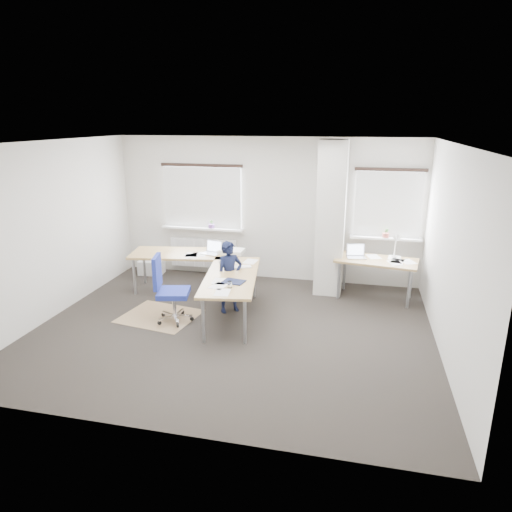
% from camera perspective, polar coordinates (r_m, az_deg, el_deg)
% --- Properties ---
extents(ground, '(6.00, 6.00, 0.00)m').
position_cam_1_polar(ground, '(7.14, -2.90, -9.09)').
color(ground, black).
rests_on(ground, ground).
extents(room_shell, '(6.04, 5.04, 2.82)m').
position_cam_1_polar(room_shell, '(6.96, -0.65, 5.45)').
color(room_shell, beige).
rests_on(room_shell, ground).
extents(floor_mat, '(1.32, 1.17, 0.01)m').
position_cam_1_polar(floor_mat, '(7.73, -11.96, -7.35)').
color(floor_mat, '#9B7A54').
rests_on(floor_mat, ground).
extents(white_crate, '(0.51, 0.37, 0.29)m').
position_cam_1_polar(white_crate, '(9.77, -12.92, -1.35)').
color(white_crate, white).
rests_on(white_crate, ground).
extents(desk_main, '(2.78, 2.63, 0.96)m').
position_cam_1_polar(desk_main, '(7.92, -5.87, -1.11)').
color(desk_main, '#9C7443').
rests_on(desk_main, ground).
extents(desk_side, '(1.49, 0.91, 1.22)m').
position_cam_1_polar(desk_side, '(8.35, 14.81, -0.71)').
color(desk_side, '#9C7443').
rests_on(desk_side, ground).
extents(task_chair, '(0.61, 0.59, 1.09)m').
position_cam_1_polar(task_chair, '(7.40, -10.51, -5.82)').
color(task_chair, navy).
rests_on(task_chair, ground).
extents(person, '(0.53, 0.50, 1.21)m').
position_cam_1_polar(person, '(7.56, -3.30, -2.63)').
color(person, black).
rests_on(person, ground).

